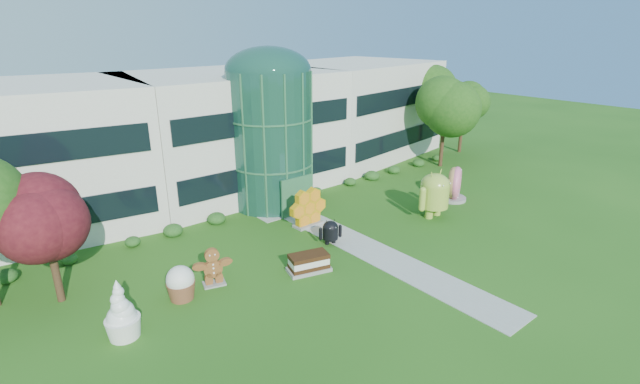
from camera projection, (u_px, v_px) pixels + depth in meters
ground at (391, 261)px, 26.54m from camera, size 140.00×140.00×0.00m
building at (230, 130)px, 38.04m from camera, size 46.00×15.00×9.30m
atrium at (271, 140)px, 33.60m from camera, size 6.00×6.00×9.80m
walkway at (366, 248)px, 27.98m from camera, size 2.40×20.00×0.04m
tree_red at (50, 245)px, 21.68m from camera, size 4.00×4.00×6.00m
trees_backdrop at (264, 147)px, 34.56m from camera, size 52.00×8.00×8.40m
android_green at (435, 191)px, 32.14m from camera, size 3.33×2.26×3.71m
android_black at (330, 231)px, 28.33m from camera, size 1.81×1.51×1.76m
donut at (454, 183)px, 35.38m from camera, size 2.86×2.37×2.69m
gingerbread at (213, 266)px, 23.76m from camera, size 2.42×1.46×2.10m
ice_cream_sandwich at (309, 263)px, 25.24m from camera, size 2.56×1.75×1.04m
honeycomb at (308, 209)px, 30.86m from camera, size 3.03×1.18×2.35m
froyo at (121, 309)px, 19.59m from camera, size 1.83×1.83×2.73m
cupcake at (181, 283)px, 22.56m from camera, size 1.87×1.87×1.76m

